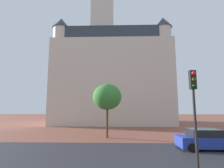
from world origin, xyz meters
TOP-DOWN VIEW (x-y plane):
  - ground_plane at (0.00, 10.00)m, footprint 120.00×120.00m
  - street_asphalt_strip at (0.00, 9.98)m, footprint 120.00×7.54m
  - landmark_building at (-0.41, 32.28)m, footprint 22.41×13.11m
  - car_blue at (7.74, 11.64)m, footprint 4.08×2.09m
  - traffic_light_pole at (4.38, 5.48)m, footprint 0.28×0.34m
  - tree_curb_far at (-0.30, 16.27)m, footprint 3.18×3.18m

SIDE VIEW (x-z plane):
  - ground_plane at x=0.00m, z-range 0.00..0.00m
  - street_asphalt_strip at x=0.00m, z-range 0.00..0.00m
  - car_blue at x=7.74m, z-range -0.04..1.54m
  - traffic_light_pole at x=4.38m, z-range 0.98..6.07m
  - tree_curb_far at x=-0.30m, z-range 1.48..7.33m
  - landmark_building at x=-0.41m, z-range -8.40..28.55m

